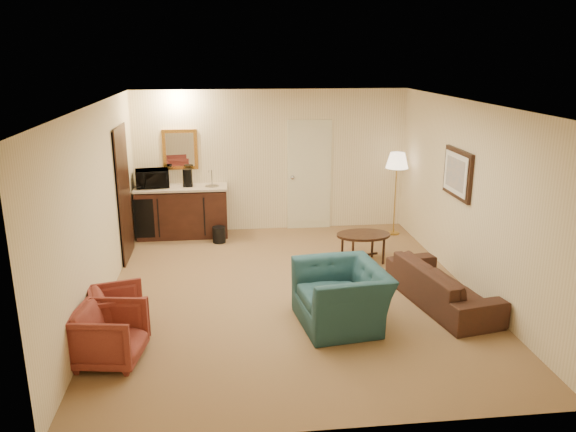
# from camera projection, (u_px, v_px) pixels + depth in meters

# --- Properties ---
(ground) EXTENTS (6.00, 6.00, 0.00)m
(ground) POSITION_uv_depth(u_px,v_px,m) (291.00, 292.00, 7.85)
(ground) COLOR olive
(ground) RESTS_ON ground
(room_walls) EXTENTS (5.02, 6.01, 2.61)m
(room_walls) POSITION_uv_depth(u_px,v_px,m) (278.00, 161.00, 8.09)
(room_walls) COLOR #FAE6BB
(room_walls) RESTS_ON ground
(wetbar_cabinet) EXTENTS (1.64, 0.58, 0.92)m
(wetbar_cabinet) POSITION_uv_depth(u_px,v_px,m) (182.00, 212.00, 10.14)
(wetbar_cabinet) COLOR #361911
(wetbar_cabinet) RESTS_ON ground
(sofa) EXTENTS (0.87, 1.91, 0.72)m
(sofa) POSITION_uv_depth(u_px,v_px,m) (443.00, 278.00, 7.40)
(sofa) COLOR black
(sofa) RESTS_ON ground
(teal_armchair) EXTENTS (0.88, 1.22, 0.99)m
(teal_armchair) POSITION_uv_depth(u_px,v_px,m) (342.00, 286.00, 6.82)
(teal_armchair) COLOR #1F424E
(teal_armchair) RESTS_ON ground
(rose_chair_near) EXTENTS (0.74, 0.76, 0.65)m
(rose_chair_near) POSITION_uv_depth(u_px,v_px,m) (119.00, 310.00, 6.58)
(rose_chair_near) COLOR brown
(rose_chair_near) RESTS_ON ground
(rose_chair_far) EXTENTS (0.73, 0.77, 0.70)m
(rose_chair_far) POSITION_uv_depth(u_px,v_px,m) (109.00, 333.00, 5.99)
(rose_chair_far) COLOR brown
(rose_chair_far) RESTS_ON ground
(coffee_table) EXTENTS (0.98, 0.79, 0.49)m
(coffee_table) POSITION_uv_depth(u_px,v_px,m) (363.00, 248.00, 8.88)
(coffee_table) COLOR #301D10
(coffee_table) RESTS_ON ground
(floor_lamp) EXTENTS (0.46, 0.46, 1.52)m
(floor_lamp) POSITION_uv_depth(u_px,v_px,m) (395.00, 194.00, 10.17)
(floor_lamp) COLOR #B18C3B
(floor_lamp) RESTS_ON ground
(waste_bin) EXTENTS (0.30, 0.30, 0.28)m
(waste_bin) POSITION_uv_depth(u_px,v_px,m) (219.00, 235.00, 9.87)
(waste_bin) COLOR black
(waste_bin) RESTS_ON ground
(microwave) EXTENTS (0.61, 0.40, 0.39)m
(microwave) POSITION_uv_depth(u_px,v_px,m) (152.00, 176.00, 9.94)
(microwave) COLOR black
(microwave) RESTS_ON wetbar_cabinet
(coffee_maker) EXTENTS (0.21, 0.21, 0.31)m
(coffee_maker) POSITION_uv_depth(u_px,v_px,m) (188.00, 178.00, 10.00)
(coffee_maker) COLOR black
(coffee_maker) RESTS_ON wetbar_cabinet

